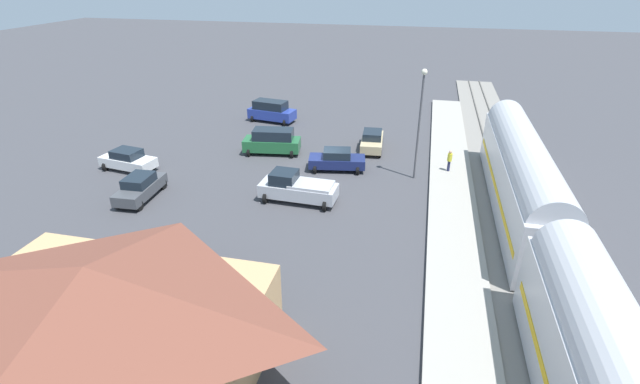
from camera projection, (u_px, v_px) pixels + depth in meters
ground_plane at (324, 170)px, 37.11m from camera, size 200.00×200.00×0.00m
railway_track at (506, 186)px, 34.24m from camera, size 4.80×70.00×0.30m
platform at (451, 180)px, 35.02m from camera, size 3.20×46.00×0.30m
passenger_train at (555, 256)px, 21.14m from camera, size 2.93×38.66×4.98m
station_building at (98, 321)px, 17.52m from camera, size 12.78×9.40×5.24m
pedestrian_on_platform at (450, 159)px, 35.80m from camera, size 0.36×0.36×1.71m
pickup_silver at (297, 188)px, 31.82m from camera, size 5.48×2.67×2.14m
sedan_charcoal at (140, 187)px, 32.25m from camera, size 2.07×4.59×1.74m
suv_green at (272, 141)px, 39.91m from camera, size 5.12×2.91×2.22m
suv_blue at (271, 111)px, 48.17m from camera, size 5.15×2.99×2.22m
sedan_white at (128, 160)px, 36.76m from camera, size 4.72×2.77×1.74m
sedan_tan at (372, 140)px, 40.82m from camera, size 2.15×4.62×1.74m
sedan_navy at (337, 160)px, 36.78m from camera, size 4.74×2.81×1.74m
light_pole_near_platform at (420, 113)px, 33.40m from camera, size 0.44×0.44×8.44m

